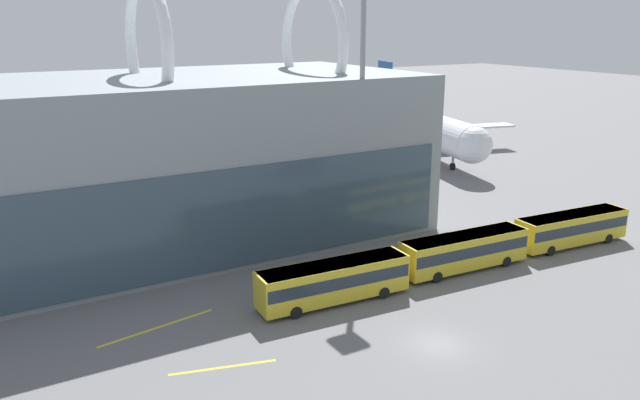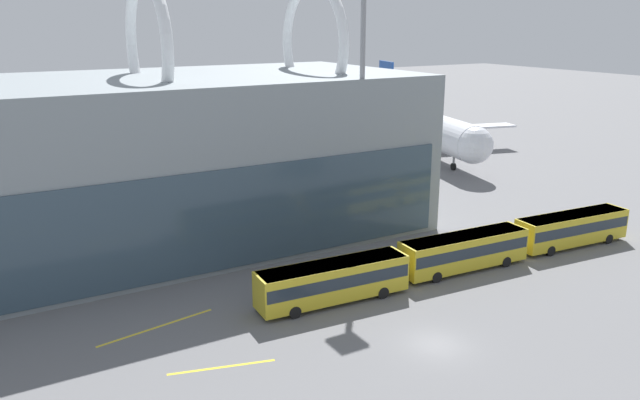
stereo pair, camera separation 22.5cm
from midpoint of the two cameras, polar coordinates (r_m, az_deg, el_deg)
The scene contains 9 objects.
ground_plane at distance 45.90m, azimuth 10.68°, elevation -12.86°, with size 440.00×440.00×0.00m, color slate.
airliner_at_gate_near at distance 76.88m, azimuth -14.42°, elevation 2.82°, with size 37.17×36.90×15.54m.
airliner_at_gate_far at distance 107.60m, azimuth 9.12°, elevation 6.78°, with size 36.88×40.45×14.66m.
shuttle_bus_0 at distance 50.55m, azimuth 1.33°, elevation -7.28°, with size 12.97×3.56×3.33m.
shuttle_bus_1 at distance 58.37m, azimuth 13.14°, elevation -4.44°, with size 12.95×3.49×3.33m.
shuttle_bus_2 at distance 67.86m, azimuth 22.13°, elevation -2.32°, with size 13.00×3.76×3.33m.
floodlight_mast at distance 60.78m, azimuth 3.99°, elevation 10.72°, with size 2.25×2.25×25.30m.
lane_stripe_0 at distance 48.91m, azimuth -14.56°, elevation -11.20°, with size 9.23×0.25×0.01m, color yellow.
lane_stripe_5 at distance 43.02m, azimuth -8.81°, elevation -14.87°, with size 7.09×0.25×0.01m, color yellow.
Camera 2 is at (-26.88, -29.96, 22.00)m, focal length 35.00 mm.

